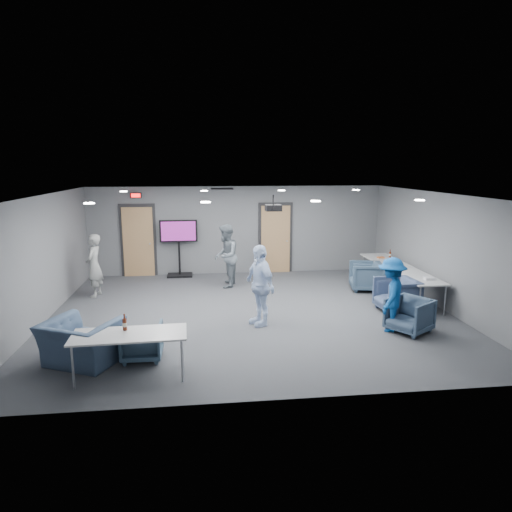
{
  "coord_description": "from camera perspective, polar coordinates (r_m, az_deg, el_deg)",
  "views": [
    {
      "loc": [
        -1.07,
        -9.97,
        3.33
      ],
      "look_at": [
        0.19,
        0.62,
        1.2
      ],
      "focal_mm": 32.0,
      "sensor_mm": 36.0,
      "label": 1
    }
  ],
  "objects": [
    {
      "name": "hvac_diffuser",
      "position": [
        12.8,
        -4.27,
        8.38
      ],
      "size": [
        0.6,
        0.6,
        0.03
      ],
      "primitive_type": "cube",
      "color": "black",
      "rests_on": "ceiling"
    },
    {
      "name": "tv_stand",
      "position": [
        13.94,
        -9.61,
        1.42
      ],
      "size": [
        1.12,
        0.54,
        1.72
      ],
      "color": "black",
      "rests_on": "floor"
    },
    {
      "name": "wall_back",
      "position": [
        14.15,
        -2.39,
        3.25
      ],
      "size": [
        9.0,
        0.02,
        2.7
      ],
      "primitive_type": "cube",
      "color": "slate",
      "rests_on": "floor"
    },
    {
      "name": "bottle_front",
      "position": [
        7.67,
        -16.09,
        -8.19
      ],
      "size": [
        0.07,
        0.07,
        0.27
      ],
      "color": "#58200F",
      "rests_on": "table_front_left"
    },
    {
      "name": "person_d",
      "position": [
        9.65,
        16.55,
        -4.64
      ],
      "size": [
        1.01,
        1.13,
        1.52
      ],
      "primitive_type": "imported",
      "rotation": [
        0.0,
        0.0,
        -2.14
      ],
      "color": "#154A8D",
      "rests_on": "floor"
    },
    {
      "name": "chair_right_a",
      "position": [
        12.67,
        13.6,
        -2.48
      ],
      "size": [
        0.98,
        0.97,
        0.77
      ],
      "primitive_type": "imported",
      "rotation": [
        0.0,
        0.0,
        -1.76
      ],
      "color": "#374B5F",
      "rests_on": "floor"
    },
    {
      "name": "wrapper",
      "position": [
        11.29,
        20.82,
        -2.64
      ],
      "size": [
        0.23,
        0.16,
        0.05
      ],
      "primitive_type": "cube",
      "rotation": [
        0.0,
        0.0,
        0.02
      ],
      "color": "silver",
      "rests_on": "table_right_b"
    },
    {
      "name": "chair_right_b",
      "position": [
        11.03,
        17.19,
        -4.69
      ],
      "size": [
        0.92,
        0.89,
        0.78
      ],
      "primitive_type": "imported",
      "rotation": [
        0.0,
        0.0,
        -1.5
      ],
      "color": "#3A4865",
      "rests_on": "floor"
    },
    {
      "name": "person_b",
      "position": [
        12.59,
        -3.81,
        0.01
      ],
      "size": [
        0.81,
        0.96,
        1.74
      ],
      "primitive_type": "imported",
      "rotation": [
        0.0,
        0.0,
        -1.76
      ],
      "color": "slate",
      "rests_on": "floor"
    },
    {
      "name": "projector",
      "position": [
        10.17,
        2.18,
        6.06
      ],
      "size": [
        0.35,
        0.34,
        0.36
      ],
      "rotation": [
        0.0,
        0.0,
        0.03
      ],
      "color": "black",
      "rests_on": "ceiling"
    },
    {
      "name": "bottle_right",
      "position": [
        13.58,
        16.4,
        0.17
      ],
      "size": [
        0.06,
        0.06,
        0.24
      ],
      "color": "#58200F",
      "rests_on": "table_right_a"
    },
    {
      "name": "exit_sign",
      "position": [
        14.07,
        -14.78,
        7.34
      ],
      "size": [
        0.32,
        0.08,
        0.16
      ],
      "color": "black",
      "rests_on": "wall_back"
    },
    {
      "name": "floor",
      "position": [
        10.57,
        -0.63,
        -7.08
      ],
      "size": [
        9.0,
        9.0,
        0.0
      ],
      "primitive_type": "plane",
      "color": "#373A3F",
      "rests_on": "ground"
    },
    {
      "name": "table_front_left",
      "position": [
        7.55,
        -15.55,
        -9.66
      ],
      "size": [
        1.81,
        0.81,
        0.73
      ],
      "rotation": [
        0.0,
        0.0,
        0.04
      ],
      "color": "#B8BBBD",
      "rests_on": "floor"
    },
    {
      "name": "person_a",
      "position": [
        12.36,
        -19.58,
        -1.14
      ],
      "size": [
        0.46,
        0.64,
        1.62
      ],
      "primitive_type": "imported",
      "rotation": [
        0.0,
        0.0,
        -1.71
      ],
      "color": "gray",
      "rests_on": "floor"
    },
    {
      "name": "door_right",
      "position": [
        14.29,
        2.44,
        2.18
      ],
      "size": [
        1.06,
        0.17,
        2.24
      ],
      "color": "black",
      "rests_on": "wall_back"
    },
    {
      "name": "ceiling",
      "position": [
        10.05,
        -0.67,
        7.7
      ],
      "size": [
        9.0,
        9.0,
        0.0
      ],
      "primitive_type": "plane",
      "rotation": [
        3.14,
        0.0,
        0.0
      ],
      "color": "white",
      "rests_on": "wall_back"
    },
    {
      "name": "table_right_b",
      "position": [
        11.58,
        19.41,
        -2.56
      ],
      "size": [
        0.75,
        1.81,
        0.73
      ],
      "rotation": [
        0.0,
        0.0,
        1.57
      ],
      "color": "#B8BBBD",
      "rests_on": "floor"
    },
    {
      "name": "downlights",
      "position": [
        10.05,
        -0.67,
        7.61
      ],
      "size": [
        6.18,
        3.78,
        0.02
      ],
      "color": "white",
      "rests_on": "ceiling"
    },
    {
      "name": "wall_right",
      "position": [
        11.59,
        22.06,
        0.62
      ],
      "size": [
        0.02,
        8.0,
        2.7
      ],
      "primitive_type": "cube",
      "color": "slate",
      "rests_on": "floor"
    },
    {
      "name": "wall_front",
      "position": [
        6.38,
        3.23,
        -6.81
      ],
      "size": [
        9.0,
        0.02,
        2.7
      ],
      "primitive_type": "cube",
      "color": "slate",
      "rests_on": "floor"
    },
    {
      "name": "snack_box",
      "position": [
        13.44,
        15.32,
        -0.18
      ],
      "size": [
        0.2,
        0.15,
        0.04
      ],
      "primitive_type": "cube",
      "rotation": [
        0.0,
        0.0,
        0.18
      ],
      "color": "#B85D2E",
      "rests_on": "table_right_a"
    },
    {
      "name": "chair_front_b",
      "position": [
        8.41,
        -20.99,
        -10.04
      ],
      "size": [
        1.49,
        1.42,
        0.76
      ],
      "primitive_type": "imported",
      "rotation": [
        0.0,
        0.0,
        2.7
      ],
      "color": "#3E516B",
      "rests_on": "floor"
    },
    {
      "name": "chair_right_c",
      "position": [
        9.79,
        18.6,
        -7.03
      ],
      "size": [
        1.06,
        1.06,
        0.71
      ],
      "primitive_type": "imported",
      "rotation": [
        0.0,
        0.0,
        -0.98
      ],
      "color": "#3A4D64",
      "rests_on": "floor"
    },
    {
      "name": "person_c",
      "position": [
        9.58,
        0.47,
        -3.65
      ],
      "size": [
        0.78,
        1.09,
        1.72
      ],
      "primitive_type": "imported",
      "rotation": [
        0.0,
        0.0,
        -1.17
      ],
      "color": "#C3D8FA",
      "rests_on": "floor"
    },
    {
      "name": "wall_left",
      "position": [
        10.73,
        -25.29,
        -0.44
      ],
      "size": [
        0.02,
        8.0,
        2.7
      ],
      "primitive_type": "cube",
      "color": "slate",
      "rests_on": "floor"
    },
    {
      "name": "table_right_a",
      "position": [
        13.27,
        15.84,
        -0.63
      ],
      "size": [
        0.79,
        1.9,
        0.73
      ],
      "rotation": [
        0.0,
        0.0,
        1.57
      ],
      "color": "#B8BBBD",
      "rests_on": "floor"
    },
    {
      "name": "door_left",
      "position": [
        14.24,
        -14.49,
        1.8
      ],
      "size": [
        1.06,
        0.17,
        2.24
      ],
      "color": "black",
      "rests_on": "wall_back"
    },
    {
      "name": "chair_front_a",
      "position": [
        8.31,
        -14.07,
        -10.31
      ],
      "size": [
        0.68,
        0.7,
        0.64
      ],
      "primitive_type": "imported",
      "rotation": [
        0.0,
        0.0,
        3.13
      ],
      "color": "#3D5469",
      "rests_on": "floor"
    }
  ]
}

